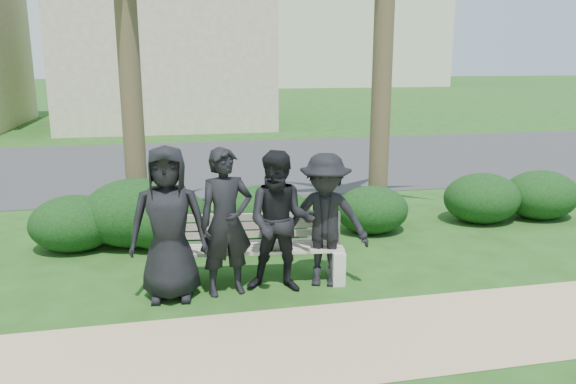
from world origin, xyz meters
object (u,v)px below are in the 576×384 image
man_a (168,224)px  man_b (226,222)px  park_bench (250,254)px  man_d (325,220)px  man_c (280,222)px

man_a → man_b: (0.64, 0.00, -0.02)m
park_bench → man_b: (-0.31, -0.29, 0.50)m
man_a → man_d: 1.80m
man_a → man_b: bearing=4.9°
man_a → man_d: bearing=5.2°
park_bench → man_d: (0.85, -0.28, 0.45)m
man_c → park_bench: bearing=148.3°
park_bench → man_d: size_ratio=1.43×
man_a → park_bench: bearing=22.1°
man_b → man_a: bearing=170.4°
man_b → man_c: 0.62m
park_bench → man_d: 1.00m
park_bench → man_b: size_ratio=1.35×
park_bench → man_c: 0.66m
man_b → man_d: man_b is taller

